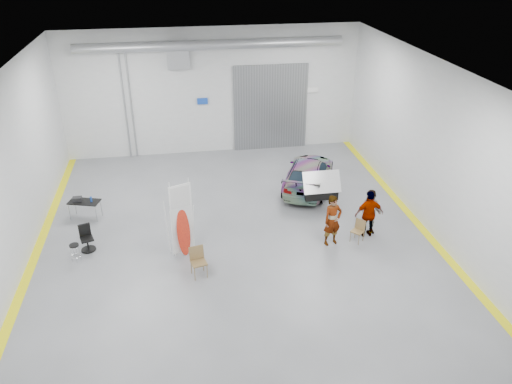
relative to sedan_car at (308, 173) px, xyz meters
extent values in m
plane|color=slate|center=(-3.56, -3.36, -0.63)|extent=(16.00, 16.00, 0.00)
cube|color=silver|center=(-10.56, -3.36, 2.37)|extent=(0.02, 16.00, 6.00)
cube|color=silver|center=(3.44, -3.36, 2.37)|extent=(0.02, 16.00, 6.00)
cube|color=silver|center=(-3.56, 4.64, 2.37)|extent=(14.00, 0.02, 6.00)
cube|color=silver|center=(-3.56, -11.36, 2.37)|extent=(14.00, 0.02, 6.00)
cube|color=white|center=(-3.56, -3.36, 5.37)|extent=(14.00, 16.00, 0.02)
cube|color=gray|center=(-0.76, 4.56, 1.47)|extent=(3.60, 0.12, 4.20)
cube|color=gray|center=(-5.06, 4.56, 4.17)|extent=(1.00, 0.50, 1.20)
cylinder|color=gray|center=(-3.56, 4.04, 4.67)|extent=(11.90, 0.44, 0.44)
cube|color=#1540AE|center=(-4.06, 4.56, 1.97)|extent=(0.50, 0.04, 0.30)
cube|color=white|center=(1.24, 4.56, 2.27)|extent=(0.70, 0.04, 0.25)
cylinder|color=gray|center=(-7.36, 4.56, 1.87)|extent=(0.08, 0.08, 5.00)
cylinder|color=gray|center=(-7.66, 4.56, 1.87)|extent=(0.08, 0.08, 5.00)
cube|color=yellow|center=(-10.41, -3.36, -0.62)|extent=(0.30, 16.00, 0.01)
cube|color=yellow|center=(3.29, -3.36, -0.62)|extent=(0.30, 16.00, 0.01)
imported|color=white|center=(0.00, 0.00, 0.00)|extent=(3.36, 4.67, 1.25)
imported|color=#856449|center=(-0.32, -4.40, 0.30)|extent=(0.77, 0.60, 1.86)
imported|color=#486585|center=(1.24, -3.91, 0.21)|extent=(1.03, 1.01, 1.68)
imported|color=brown|center=(1.11, -4.12, 0.26)|extent=(1.03, 0.43, 1.77)
cube|color=white|center=(-5.50, -4.19, 0.30)|extent=(0.74, 0.32, 1.67)
ellipsoid|color=#F94115|center=(-5.50, -4.26, 0.25)|extent=(0.51, 0.37, 1.76)
cube|color=white|center=(-5.50, -4.21, 1.55)|extent=(0.72, 0.31, 0.88)
cylinder|color=white|center=(-5.82, -4.19, 0.77)|extent=(0.02, 0.02, 2.78)
cylinder|color=white|center=(-5.17, -4.19, 0.77)|extent=(0.02, 0.02, 2.78)
cube|color=brown|center=(-5.00, -5.52, -0.12)|extent=(0.56, 0.54, 0.04)
cube|color=brown|center=(-5.00, -5.30, 0.13)|extent=(0.48, 0.20, 0.45)
cube|color=brown|center=(0.61, -4.44, -0.21)|extent=(0.53, 0.53, 0.04)
cube|color=brown|center=(0.61, -4.26, 0.00)|extent=(0.31, 0.34, 0.37)
cylinder|color=black|center=(-8.97, -4.03, -0.01)|extent=(0.31, 0.31, 0.05)
torus|color=silver|center=(-8.97, -4.03, -0.43)|extent=(0.33, 0.33, 0.02)
cylinder|color=gray|center=(-9.54, -1.41, -0.28)|extent=(0.03, 0.03, 0.69)
cylinder|color=gray|center=(-8.49, -1.41, -0.28)|extent=(0.03, 0.03, 0.69)
cylinder|color=gray|center=(-9.54, -0.93, -0.28)|extent=(0.03, 0.03, 0.69)
cylinder|color=gray|center=(-8.49, -0.93, -0.28)|extent=(0.03, 0.03, 0.69)
cube|color=black|center=(-9.02, -1.17, 0.08)|extent=(1.26, 0.88, 0.04)
cylinder|color=#1A42A0|center=(-8.73, -1.26, 0.20)|extent=(0.08, 0.08, 0.21)
cube|color=black|center=(-9.25, -1.12, 0.18)|extent=(0.33, 0.21, 0.17)
cylinder|color=black|center=(-8.66, -3.45, -0.59)|extent=(0.50, 0.50, 0.04)
cylinder|color=black|center=(-8.66, -3.45, -0.38)|extent=(0.05, 0.05, 0.43)
cube|color=black|center=(-8.66, -3.45, -0.16)|extent=(0.51, 0.51, 0.06)
cube|color=black|center=(-8.66, -3.26, 0.10)|extent=(0.39, 0.17, 0.44)
cube|color=silver|center=(0.00, -1.91, 0.65)|extent=(1.46, 0.89, 0.04)
camera|label=1|loc=(-5.34, -18.47, 9.09)|focal=35.00mm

